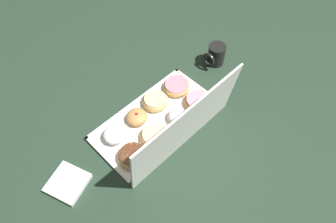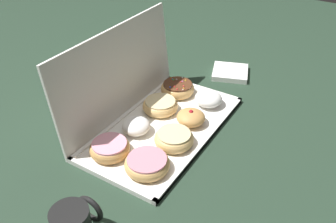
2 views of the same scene
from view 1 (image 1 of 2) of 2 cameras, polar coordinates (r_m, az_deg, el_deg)
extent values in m
plane|color=#233828|center=(1.28, -2.05, -1.90)|extent=(3.00, 3.00, 0.00)
cube|color=white|center=(1.28, -2.05, -1.77)|extent=(0.52, 0.28, 0.01)
cube|color=white|center=(1.34, -6.02, 1.70)|extent=(0.52, 0.01, 0.01)
cube|color=white|center=(1.23, 2.29, -5.43)|extent=(0.52, 0.01, 0.01)
cube|color=white|center=(1.39, 5.59, 4.48)|extent=(0.01, 0.28, 0.01)
cube|color=white|center=(1.21, -10.93, -8.80)|extent=(0.01, 0.28, 0.01)
cube|color=white|center=(1.10, 3.46, -2.80)|extent=(0.52, 0.04, 0.28)
torus|color=tan|center=(1.36, 1.60, 4.59)|extent=(0.12, 0.12, 0.03)
cylinder|color=pink|center=(1.35, 1.61, 5.03)|extent=(0.10, 0.10, 0.01)
torus|color=#E5B770|center=(1.31, -2.35, 1.91)|extent=(0.11, 0.11, 0.04)
cylinder|color=beige|center=(1.29, -2.37, 2.37)|extent=(0.09, 0.09, 0.01)
ellipsoid|color=tan|center=(1.26, -5.75, -1.01)|extent=(0.09, 0.09, 0.04)
sphere|color=#B21923|center=(1.25, -5.82, -0.51)|extent=(0.01, 0.01, 0.01)
ellipsoid|color=white|center=(1.23, -9.88, -4.22)|extent=(0.09, 0.09, 0.05)
torus|color=tan|center=(1.31, 5.42, 1.83)|extent=(0.11, 0.11, 0.03)
cylinder|color=pink|center=(1.30, 5.47, 2.26)|extent=(0.09, 0.09, 0.01)
ellipsoid|color=white|center=(1.26, 1.81, -0.88)|extent=(0.08, 0.08, 0.04)
torus|color=#E5B770|center=(1.21, -2.48, -4.57)|extent=(0.11, 0.11, 0.03)
cylinder|color=beige|center=(1.20, -2.51, -4.17)|extent=(0.09, 0.09, 0.01)
torus|color=tan|center=(1.18, -6.46, -8.13)|extent=(0.11, 0.11, 0.04)
cylinder|color=#59331E|center=(1.16, -6.54, -7.74)|extent=(0.10, 0.10, 0.01)
sphere|color=orange|center=(1.14, -6.04, -9.45)|extent=(0.01, 0.01, 0.01)
sphere|color=yellow|center=(1.16, -8.14, -8.14)|extent=(0.00, 0.00, 0.00)
sphere|color=blue|center=(1.16, -4.98, -6.83)|extent=(0.01, 0.01, 0.01)
sphere|color=orange|center=(1.18, -6.95, -5.99)|extent=(0.01, 0.01, 0.01)
sphere|color=red|center=(1.17, -5.73, -6.83)|extent=(0.01, 0.01, 0.01)
sphere|color=red|center=(1.17, -7.18, -6.64)|extent=(0.01, 0.01, 0.01)
sphere|color=blue|center=(1.14, -6.15, -9.02)|extent=(0.00, 0.00, 0.00)
sphere|color=pink|center=(1.16, -7.51, -7.95)|extent=(0.01, 0.01, 0.01)
sphere|color=red|center=(1.16, -7.16, -7.86)|extent=(0.00, 0.00, 0.00)
sphere|color=white|center=(1.15, -7.93, -9.03)|extent=(0.00, 0.00, 0.00)
sphere|color=white|center=(1.18, -6.72, -5.77)|extent=(0.00, 0.00, 0.00)
sphere|color=red|center=(1.17, -5.88, -6.06)|extent=(0.01, 0.01, 0.01)
sphere|color=green|center=(1.15, -6.22, -8.80)|extent=(0.01, 0.01, 0.01)
sphere|color=white|center=(1.15, -6.78, -8.77)|extent=(0.01, 0.01, 0.01)
cylinder|color=black|center=(1.48, 8.86, 10.31)|extent=(0.08, 0.08, 0.10)
cylinder|color=black|center=(1.45, 9.09, 11.55)|extent=(0.07, 0.07, 0.01)
torus|color=black|center=(1.44, 7.50, 9.43)|extent=(0.01, 0.07, 0.07)
cube|color=white|center=(1.20, -17.95, -12.38)|extent=(0.16, 0.16, 0.02)
camera|label=2|loc=(1.60, 6.68, 39.65)|focal=38.39mm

